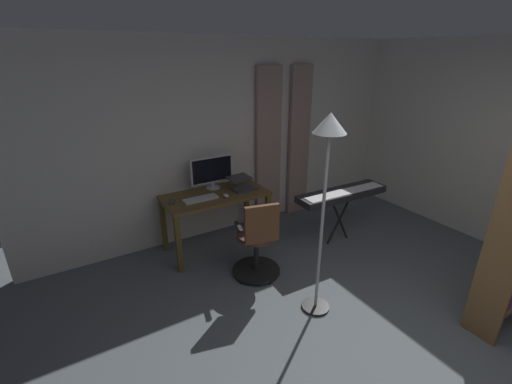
{
  "coord_description": "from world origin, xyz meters",
  "views": [
    {
      "loc": [
        2.1,
        0.95,
        2.42
      ],
      "look_at": [
        0.22,
        -2.15,
        0.94
      ],
      "focal_mm": 24.23,
      "sensor_mm": 36.0,
      "label": 1
    }
  ],
  "objects_px": {
    "laptop": "(242,185)",
    "office_chair": "(258,242)",
    "piano_keyboard": "(342,195)",
    "cell_phone_face_up": "(172,202)",
    "desk": "(215,202)",
    "computer_mouse": "(226,196)",
    "floor_lamp": "(327,157)",
    "computer_monitor": "(212,171)",
    "computer_keyboard": "(201,199)"
  },
  "relations": [
    {
      "from": "cell_phone_face_up",
      "to": "piano_keyboard",
      "type": "xyz_separation_m",
      "value": [
        -2.02,
        0.76,
        -0.07
      ]
    },
    {
      "from": "computer_monitor",
      "to": "office_chair",
      "type": "bearing_deg",
      "value": 93.12
    },
    {
      "from": "office_chair",
      "to": "computer_mouse",
      "type": "bearing_deg",
      "value": 107.47
    },
    {
      "from": "office_chair",
      "to": "computer_keyboard",
      "type": "relative_size",
      "value": 2.28
    },
    {
      "from": "computer_monitor",
      "to": "floor_lamp",
      "type": "xyz_separation_m",
      "value": [
        -0.28,
        1.81,
        0.59
      ]
    },
    {
      "from": "computer_monitor",
      "to": "laptop",
      "type": "distance_m",
      "value": 0.43
    },
    {
      "from": "desk",
      "to": "piano_keyboard",
      "type": "relative_size",
      "value": 1.01
    },
    {
      "from": "computer_keyboard",
      "to": "floor_lamp",
      "type": "distance_m",
      "value": 1.82
    },
    {
      "from": "computer_mouse",
      "to": "floor_lamp",
      "type": "distance_m",
      "value": 1.68
    },
    {
      "from": "desk",
      "to": "computer_mouse",
      "type": "xyz_separation_m",
      "value": [
        -0.07,
        0.15,
        0.13
      ]
    },
    {
      "from": "desk",
      "to": "computer_monitor",
      "type": "bearing_deg",
      "value": -106.94
    },
    {
      "from": "desk",
      "to": "laptop",
      "type": "bearing_deg",
      "value": 177.89
    },
    {
      "from": "cell_phone_face_up",
      "to": "floor_lamp",
      "type": "relative_size",
      "value": 0.07
    },
    {
      "from": "computer_monitor",
      "to": "piano_keyboard",
      "type": "xyz_separation_m",
      "value": [
        -1.41,
        0.94,
        -0.31
      ]
    },
    {
      "from": "office_chair",
      "to": "piano_keyboard",
      "type": "xyz_separation_m",
      "value": [
        -1.36,
        -0.11,
        0.25
      ]
    },
    {
      "from": "laptop",
      "to": "piano_keyboard",
      "type": "distance_m",
      "value": 1.31
    },
    {
      "from": "laptop",
      "to": "computer_mouse",
      "type": "xyz_separation_m",
      "value": [
        0.31,
        0.14,
        -0.04
      ]
    },
    {
      "from": "desk",
      "to": "office_chair",
      "type": "bearing_deg",
      "value": 98.18
    },
    {
      "from": "desk",
      "to": "floor_lamp",
      "type": "distance_m",
      "value": 1.89
    },
    {
      "from": "laptop",
      "to": "office_chair",
      "type": "bearing_deg",
      "value": 66.24
    },
    {
      "from": "computer_mouse",
      "to": "piano_keyboard",
      "type": "height_order",
      "value": "computer_mouse"
    },
    {
      "from": "desk",
      "to": "office_chair",
      "type": "relative_size",
      "value": 1.36
    },
    {
      "from": "piano_keyboard",
      "to": "cell_phone_face_up",
      "type": "bearing_deg",
      "value": -18.59
    },
    {
      "from": "laptop",
      "to": "computer_mouse",
      "type": "height_order",
      "value": "laptop"
    },
    {
      "from": "cell_phone_face_up",
      "to": "piano_keyboard",
      "type": "bearing_deg",
      "value": -172.87
    },
    {
      "from": "desk",
      "to": "office_chair",
      "type": "distance_m",
      "value": 0.87
    },
    {
      "from": "laptop",
      "to": "cell_phone_face_up",
      "type": "distance_m",
      "value": 0.93
    },
    {
      "from": "floor_lamp",
      "to": "office_chair",
      "type": "bearing_deg",
      "value": -73.78
    },
    {
      "from": "computer_mouse",
      "to": "cell_phone_face_up",
      "type": "distance_m",
      "value": 0.65
    },
    {
      "from": "desk",
      "to": "office_chair",
      "type": "height_order",
      "value": "office_chair"
    },
    {
      "from": "laptop",
      "to": "floor_lamp",
      "type": "relative_size",
      "value": 0.18
    },
    {
      "from": "laptop",
      "to": "computer_mouse",
      "type": "bearing_deg",
      "value": 18.43
    },
    {
      "from": "desk",
      "to": "floor_lamp",
      "type": "height_order",
      "value": "floor_lamp"
    },
    {
      "from": "piano_keyboard",
      "to": "floor_lamp",
      "type": "distance_m",
      "value": 1.69
    },
    {
      "from": "laptop",
      "to": "cell_phone_face_up",
      "type": "bearing_deg",
      "value": -8.91
    },
    {
      "from": "computer_mouse",
      "to": "computer_keyboard",
      "type": "bearing_deg",
      "value": -14.21
    },
    {
      "from": "computer_keyboard",
      "to": "desk",
      "type": "bearing_deg",
      "value": -161.01
    },
    {
      "from": "floor_lamp",
      "to": "laptop",
      "type": "bearing_deg",
      "value": -91.54
    },
    {
      "from": "office_chair",
      "to": "desk",
      "type": "bearing_deg",
      "value": 111.82
    },
    {
      "from": "computer_mouse",
      "to": "floor_lamp",
      "type": "bearing_deg",
      "value": 100.49
    },
    {
      "from": "floor_lamp",
      "to": "piano_keyboard",
      "type": "bearing_deg",
      "value": -142.33
    },
    {
      "from": "computer_mouse",
      "to": "floor_lamp",
      "type": "height_order",
      "value": "floor_lamp"
    },
    {
      "from": "computer_monitor",
      "to": "laptop",
      "type": "height_order",
      "value": "computer_monitor"
    },
    {
      "from": "desk",
      "to": "piano_keyboard",
      "type": "bearing_deg",
      "value": 153.74
    },
    {
      "from": "floor_lamp",
      "to": "desk",
      "type": "bearing_deg",
      "value": -77.93
    },
    {
      "from": "office_chair",
      "to": "floor_lamp",
      "type": "distance_m",
      "value": 1.39
    },
    {
      "from": "desk",
      "to": "laptop",
      "type": "distance_m",
      "value": 0.42
    },
    {
      "from": "office_chair",
      "to": "cell_phone_face_up",
      "type": "relative_size",
      "value": 6.64
    },
    {
      "from": "desk",
      "to": "laptop",
      "type": "relative_size",
      "value": 3.65
    },
    {
      "from": "cell_phone_face_up",
      "to": "desk",
      "type": "bearing_deg",
      "value": -155.82
    }
  ]
}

